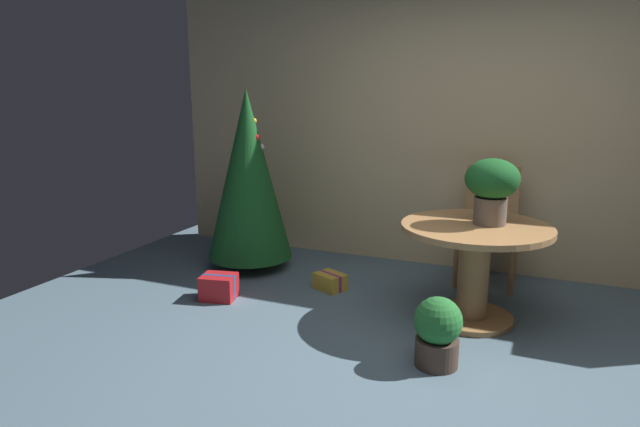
% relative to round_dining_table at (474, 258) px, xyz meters
% --- Properties ---
extents(ground_plane, '(6.60, 6.60, 0.00)m').
position_rel_round_dining_table_xyz_m(ground_plane, '(-0.16, -0.98, -0.47)').
color(ground_plane, slate).
extents(back_wall_panel, '(6.00, 0.10, 2.60)m').
position_rel_round_dining_table_xyz_m(back_wall_panel, '(-0.16, 1.22, 0.83)').
color(back_wall_panel, beige).
rests_on(back_wall_panel, ground_plane).
extents(round_dining_table, '(1.03, 1.03, 0.70)m').
position_rel_round_dining_table_xyz_m(round_dining_table, '(0.00, 0.00, 0.00)').
color(round_dining_table, '#B27F4C').
rests_on(round_dining_table, ground_plane).
extents(flower_vase, '(0.37, 0.37, 0.46)m').
position_rel_round_dining_table_xyz_m(flower_vase, '(0.08, 0.06, 0.51)').
color(flower_vase, '#665B51').
rests_on(flower_vase, round_dining_table).
extents(wooden_chair_far, '(0.48, 0.38, 0.99)m').
position_rel_round_dining_table_xyz_m(wooden_chair_far, '(0.00, 0.88, 0.09)').
color(wooden_chair_far, '#B27F4C').
rests_on(wooden_chair_far, ground_plane).
extents(holiday_tree, '(0.76, 0.76, 1.63)m').
position_rel_round_dining_table_xyz_m(holiday_tree, '(-2.05, 0.42, 0.40)').
color(holiday_tree, brown).
rests_on(holiday_tree, ground_plane).
extents(gift_box_red, '(0.30, 0.27, 0.20)m').
position_rel_round_dining_table_xyz_m(gift_box_red, '(-1.89, -0.35, -0.37)').
color(gift_box_red, red).
rests_on(gift_box_red, ground_plane).
extents(gift_box_gold, '(0.29, 0.27, 0.14)m').
position_rel_round_dining_table_xyz_m(gift_box_gold, '(-1.16, 0.18, -0.40)').
color(gift_box_gold, gold).
rests_on(gift_box_gold, ground_plane).
extents(potted_plant, '(0.29, 0.29, 0.43)m').
position_rel_round_dining_table_xyz_m(potted_plant, '(-0.10, -0.75, -0.25)').
color(potted_plant, '#4C382D').
rests_on(potted_plant, ground_plane).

